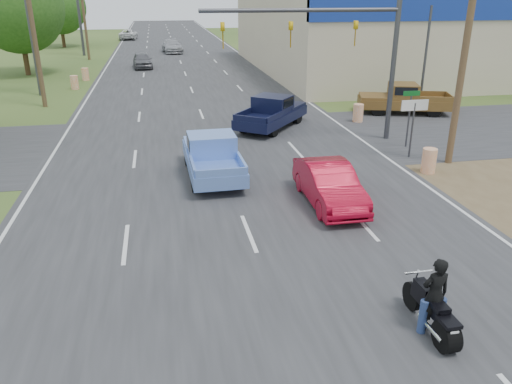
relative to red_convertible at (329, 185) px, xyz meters
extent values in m
cube|color=#2D2D30|center=(-3.06, 30.28, -0.69)|extent=(15.00, 180.00, 0.02)
cube|color=#2D2D30|center=(-3.06, 8.28, -0.69)|extent=(120.00, 10.00, 0.02)
cylinder|color=#4C3823|center=(6.44, 3.28, 4.30)|extent=(0.28, 0.28, 10.00)
cylinder|color=#4C3823|center=(6.44, 21.28, 4.30)|extent=(0.28, 0.28, 10.00)
cylinder|color=#4C3823|center=(6.44, 39.28, 4.30)|extent=(0.28, 0.28, 10.00)
cylinder|color=#4C3823|center=(-12.56, 18.28, 4.30)|extent=(0.28, 0.28, 10.00)
cylinder|color=#4C3823|center=(-12.56, 42.28, 4.30)|extent=(0.28, 0.28, 10.00)
cylinder|color=#422D19|center=(-16.56, 32.28, 0.92)|extent=(0.44, 0.44, 3.24)
sphere|color=#214C15|center=(-16.56, 32.28, 4.88)|extent=(7.56, 7.56, 7.56)
cylinder|color=#422D19|center=(-17.26, 56.28, 0.74)|extent=(0.44, 0.44, 2.88)
sphere|color=#214C15|center=(-17.26, 56.28, 4.26)|extent=(6.72, 6.72, 6.72)
cylinder|color=#422D19|center=(26.94, 85.28, 1.01)|extent=(0.44, 0.44, 3.42)
cylinder|color=orange|center=(4.94, 2.28, -0.20)|extent=(0.56, 0.56, 1.00)
cylinder|color=orange|center=(5.34, 10.78, -0.20)|extent=(0.56, 0.56, 1.00)
cylinder|color=orange|center=(-11.56, 24.28, -0.20)|extent=(0.56, 0.56, 1.00)
cylinder|color=orange|center=(-11.26, 28.28, -0.20)|extent=(0.56, 0.56, 1.00)
cylinder|color=#3F3F44|center=(-13.56, 22.28, 3.80)|extent=(0.30, 0.30, 9.00)
cylinder|color=#3F3F44|center=(-13.56, 46.28, 3.80)|extent=(0.30, 0.30, 9.00)
cylinder|color=#3F3F44|center=(5.14, 4.28, 0.50)|extent=(0.08, 0.08, 2.40)
cube|color=white|center=(5.14, 4.28, 1.60)|extent=(1.20, 0.05, 0.45)
cylinder|color=#3F3F44|center=(5.74, 5.78, 0.50)|extent=(0.08, 0.08, 2.40)
cube|color=#0C591E|center=(5.74, 5.78, 1.80)|extent=(0.80, 0.04, 0.22)
cylinder|color=#3F3F44|center=(5.44, 7.28, 2.80)|extent=(0.24, 0.24, 7.00)
cylinder|color=#3F3F44|center=(0.94, 7.28, 5.30)|extent=(9.00, 0.18, 0.18)
imported|color=gold|center=(3.44, 7.28, 4.85)|extent=(0.18, 0.40, 1.10)
imported|color=gold|center=(0.44, 7.28, 4.85)|extent=(0.18, 0.40, 1.10)
imported|color=gold|center=(-2.56, 7.28, 4.85)|extent=(0.18, 0.40, 1.10)
imported|color=maroon|center=(0.00, 0.00, 0.00)|extent=(1.50, 4.26, 1.40)
cylinder|color=black|center=(-0.09, -7.62, -0.37)|extent=(0.33, 0.66, 0.66)
cylinder|color=black|center=(-0.10, -6.17, -0.37)|extent=(0.13, 0.66, 0.66)
cube|color=black|center=(-0.10, -6.87, -0.08)|extent=(0.23, 1.20, 0.30)
cube|color=black|center=(-0.10, -6.62, 0.12)|extent=(0.27, 0.55, 0.22)
cube|color=black|center=(-0.09, -7.17, 0.08)|extent=(0.31, 0.55, 0.10)
cylinder|color=white|center=(-0.10, -6.32, 0.35)|extent=(0.65, 0.06, 0.05)
cube|color=white|center=(-0.08, -7.84, -0.15)|extent=(0.18, 0.02, 0.12)
imported|color=black|center=(-0.09, -7.02, 0.13)|extent=(0.61, 0.40, 1.66)
cylinder|color=black|center=(-4.41, 5.01, -0.31)|extent=(0.31, 0.78, 0.78)
cylinder|color=black|center=(-2.78, 5.05, -0.31)|extent=(0.31, 0.78, 0.78)
cylinder|color=black|center=(-4.35, 1.99, -0.31)|extent=(0.31, 0.78, 0.78)
cylinder|color=black|center=(-2.72, 2.02, -0.31)|extent=(0.31, 0.78, 0.78)
cube|color=#658BD9|center=(-3.56, 3.52, -0.10)|extent=(2.04, 5.08, 0.50)
cube|color=#658BD9|center=(-3.59, 5.03, 0.22)|extent=(1.88, 1.95, 0.17)
cube|color=#658BD9|center=(-3.56, 3.62, 0.56)|extent=(1.81, 1.55, 0.83)
cube|color=black|center=(-3.56, 3.62, 0.71)|extent=(1.85, 1.25, 0.44)
cube|color=#658BD9|center=(-3.51, 1.04, 0.29)|extent=(1.79, 0.11, 0.29)
cylinder|color=black|center=(0.62, 12.09, -0.31)|extent=(0.72, 0.80, 0.79)
cylinder|color=black|center=(1.93, 11.07, -0.31)|extent=(0.72, 0.80, 0.79)
cylinder|color=black|center=(-1.27, 9.68, -0.31)|extent=(0.72, 0.80, 0.79)
cylinder|color=black|center=(0.03, 8.66, -0.31)|extent=(0.72, 0.80, 0.79)
cube|color=black|center=(0.33, 10.37, -0.09)|extent=(4.71, 5.24, 0.51)
cube|color=black|center=(1.28, 11.58, 0.23)|extent=(2.67, 2.68, 0.18)
cube|color=black|center=(0.39, 10.45, 0.58)|extent=(2.37, 2.33, 0.84)
cube|color=black|center=(0.39, 10.45, 0.73)|extent=(2.21, 2.11, 0.44)
cube|color=black|center=(-1.22, 8.40, 0.30)|extent=(1.47, 1.18, 0.30)
cylinder|color=black|center=(7.02, 11.92, -0.29)|extent=(0.87, 0.53, 0.81)
cylinder|color=black|center=(7.52, 13.56, -0.29)|extent=(0.87, 0.53, 0.81)
cylinder|color=black|center=(10.05, 11.00, -0.29)|extent=(0.87, 0.53, 0.81)
cylinder|color=black|center=(10.55, 12.63, -0.29)|extent=(0.87, 0.53, 0.81)
cube|color=brown|center=(8.79, 12.28, -0.07)|extent=(5.64, 3.48, 0.53)
cube|color=brown|center=(7.27, 12.74, 0.26)|extent=(2.48, 2.43, 0.18)
cube|color=brown|center=(8.69, 12.31, 0.62)|extent=(2.06, 2.25, 0.86)
cube|color=black|center=(8.69, 12.31, 0.77)|extent=(1.77, 2.20, 0.46)
cube|color=brown|center=(11.26, 11.52, 0.33)|extent=(0.62, 1.81, 0.30)
imported|color=slate|center=(-6.80, 34.65, 0.01)|extent=(2.01, 4.31, 1.43)
imported|color=#A1A1A6|center=(-3.56, 47.21, 0.05)|extent=(2.55, 5.36, 1.51)
imported|color=silver|center=(-9.48, 66.51, 0.03)|extent=(2.71, 5.41, 1.47)
camera|label=1|loc=(-5.39, -14.93, 6.03)|focal=35.00mm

